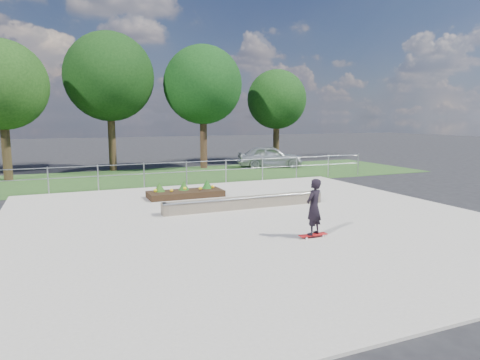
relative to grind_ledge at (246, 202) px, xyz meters
name	(u,v)px	position (x,y,z in m)	size (l,w,h in m)	color
ground	(253,221)	(-0.48, -1.62, -0.26)	(120.00, 120.00, 0.00)	black
grass_verge	(169,177)	(-0.48, 9.38, -0.25)	(30.00, 8.00, 0.02)	#26481C
concrete_slab	(253,220)	(-0.48, -1.62, -0.23)	(15.00, 15.00, 0.06)	#A9A295
fence	(187,170)	(-0.48, 5.88, 0.51)	(20.06, 0.06, 1.20)	gray
tree_far_left	(1,85)	(-8.48, 11.38, 4.59)	(4.55, 4.55, 7.15)	#302213
tree_mid_left	(109,77)	(-2.98, 13.38, 5.34)	(5.25, 5.25, 8.25)	#382616
tree_mid_right	(203,85)	(2.52, 12.38, 4.97)	(4.90, 4.90, 7.70)	#331F14
tree_far_right	(277,100)	(8.52, 13.88, 4.21)	(4.20, 4.20, 6.60)	#362615
grind_ledge	(246,202)	(0.00, 0.00, 0.00)	(6.00, 0.44, 0.43)	brown
planter_bed	(185,192)	(-1.38, 2.97, -0.02)	(3.00, 1.20, 0.61)	black
skateboarder	(314,207)	(0.16, -4.11, 0.62)	(0.80, 0.57, 1.59)	silver
parked_car	(270,157)	(6.62, 11.13, 0.45)	(1.68, 4.18, 1.42)	#A1A7AA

